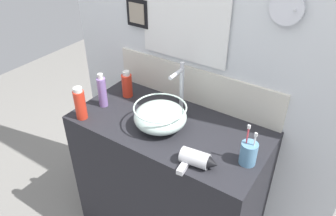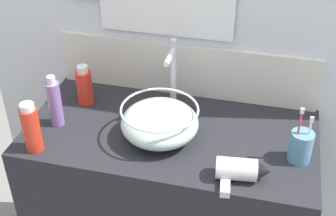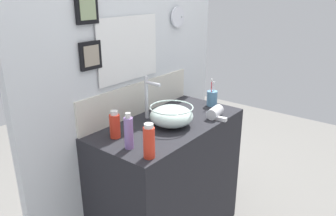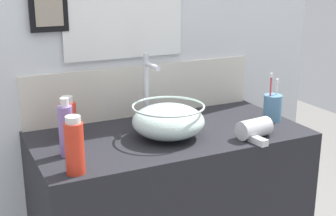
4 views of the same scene
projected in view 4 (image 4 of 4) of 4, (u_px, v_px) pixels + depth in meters
name	position (u px, v px, depth m)	size (l,w,h in m)	color
back_panel	(139.00, 47.00, 1.97)	(1.72, 0.10, 2.37)	silver
glass_bowl_sink	(168.00, 121.00, 1.73)	(0.27, 0.27, 0.12)	silver
faucet	(147.00, 84.00, 1.87)	(0.02, 0.13, 0.28)	silver
hair_drier	(258.00, 128.00, 1.74)	(0.18, 0.14, 0.07)	silver
toothbrush_cup	(273.00, 107.00, 1.93)	(0.08, 0.08, 0.20)	#598CB2
shampoo_bottle	(74.00, 146.00, 1.42)	(0.06, 0.06, 0.18)	red
soap_dispenser	(66.00, 130.00, 1.55)	(0.05, 0.05, 0.20)	#8C6BB2
spray_bottle	(68.00, 119.00, 1.71)	(0.06, 0.06, 0.16)	red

